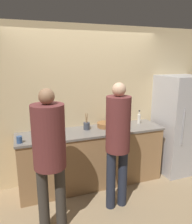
{
  "coord_description": "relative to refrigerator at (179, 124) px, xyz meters",
  "views": [
    {
      "loc": [
        -1.07,
        -2.83,
        2.07
      ],
      "look_at": [
        0.0,
        0.14,
        1.29
      ],
      "focal_mm": 35.0,
      "sensor_mm": 36.0,
      "label": 1
    }
  ],
  "objects": [
    {
      "name": "cup_blue",
      "position": [
        -2.78,
        -0.11,
        0.1
      ],
      "size": [
        0.08,
        0.08,
        0.09
      ],
      "color": "#335184",
      "rests_on": "counter"
    },
    {
      "name": "ground_plane",
      "position": [
        -1.67,
        -0.27,
        -0.89
      ],
      "size": [
        14.0,
        14.0,
        0.0
      ],
      "primitive_type": "plane",
      "color": "#9E8460"
    },
    {
      "name": "wall_back",
      "position": [
        -1.67,
        0.38,
        0.41
      ],
      "size": [
        5.2,
        0.06,
        2.6
      ],
      "color": "#D6BC8C",
      "rests_on": "ground_plane"
    },
    {
      "name": "utensil_crock",
      "position": [
        -1.74,
        0.13,
        0.12
      ],
      "size": [
        0.1,
        0.1,
        0.27
      ],
      "color": "#3D424C",
      "rests_on": "counter"
    },
    {
      "name": "counter",
      "position": [
        -1.67,
        0.08,
        -0.42
      ],
      "size": [
        2.37,
        0.63,
        0.94
      ],
      "color": "#9E754C",
      "rests_on": "ground_plane"
    },
    {
      "name": "person_center",
      "position": [
        -1.54,
        -0.62,
        0.16
      ],
      "size": [
        0.33,
        0.33,
        1.78
      ],
      "color": "#232838",
      "rests_on": "ground_plane"
    },
    {
      "name": "person_left",
      "position": [
        -2.46,
        -0.75,
        0.18
      ],
      "size": [
        0.37,
        0.37,
        1.76
      ],
      "color": "#38332D",
      "rests_on": "ground_plane"
    },
    {
      "name": "refrigerator",
      "position": [
        0.0,
        0.0,
        0.0
      ],
      "size": [
        0.76,
        0.74,
        1.78
      ],
      "color": "#B7B7BC",
      "rests_on": "ground_plane"
    },
    {
      "name": "fruit_bowl",
      "position": [
        -1.39,
        0.14,
        0.09
      ],
      "size": [
        0.3,
        0.3,
        0.12
      ],
      "color": "brown",
      "rests_on": "counter"
    },
    {
      "name": "cup_red",
      "position": [
        -0.94,
        0.25,
        0.09
      ],
      "size": [
        0.07,
        0.07,
        0.08
      ],
      "color": "#A33D33",
      "rests_on": "counter"
    },
    {
      "name": "bottle_green",
      "position": [
        -2.21,
        -0.13,
        0.11
      ],
      "size": [
        0.06,
        0.06,
        0.15
      ],
      "color": "#236033",
      "rests_on": "counter"
    },
    {
      "name": "potted_plant",
      "position": [
        -2.25,
        0.25,
        0.19
      ],
      "size": [
        0.15,
        0.15,
        0.25
      ],
      "color": "beige",
      "rests_on": "counter"
    },
    {
      "name": "bottle_clear",
      "position": [
        -0.77,
        0.13,
        0.15
      ],
      "size": [
        0.06,
        0.06,
        0.24
      ],
      "color": "silver",
      "rests_on": "counter"
    }
  ]
}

